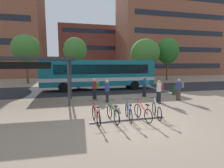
{
  "coord_description": "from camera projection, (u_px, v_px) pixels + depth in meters",
  "views": [
    {
      "loc": [
        -3.04,
        -7.53,
        2.87
      ],
      "look_at": [
        -0.17,
        4.74,
        1.28
      ],
      "focal_mm": 26.44,
      "sensor_mm": 36.0,
      "label": 1
    }
  ],
  "objects": [
    {
      "name": "commuter_teal_pack_4",
      "position": [
        145.0,
        85.0,
        14.1
      ],
      "size": [
        0.5,
        0.6,
        1.72
      ],
      "rotation": [
        0.0,
        0.0,
        2.0
      ],
      "color": "black",
      "rests_on": "ground"
    },
    {
      "name": "commuter_red_pack_2",
      "position": [
        159.0,
        90.0,
        12.04
      ],
      "size": [
        0.6,
        0.48,
        1.65
      ],
      "rotation": [
        0.0,
        0.0,
        3.52
      ],
      "color": "black",
      "rests_on": "ground"
    },
    {
      "name": "parked_bicycle_red_0",
      "position": [
        96.0,
        115.0,
        7.98
      ],
      "size": [
        0.52,
        1.72,
        0.99
      ],
      "rotation": [
        0.0,
        0.0,
        1.67
      ],
      "color": "black",
      "rests_on": "ground"
    },
    {
      "name": "trash_bin",
      "position": [
        175.0,
        89.0,
        15.12
      ],
      "size": [
        0.55,
        0.55,
        1.03
      ],
      "color": "#284C2D",
      "rests_on": "ground"
    },
    {
      "name": "bike_rack",
      "position": [
        128.0,
        119.0,
        8.3
      ],
      "size": [
        3.92,
        0.13,
        0.7
      ],
      "rotation": [
        0.0,
        0.0,
        0.01
      ],
      "color": "#47474C",
      "rests_on": "ground"
    },
    {
      "name": "parked_bicycle_blue_2",
      "position": [
        129.0,
        112.0,
        8.37
      ],
      "size": [
        0.52,
        1.71,
        0.99
      ],
      "rotation": [
        0.0,
        0.0,
        1.44
      ],
      "color": "black",
      "rests_on": "ground"
    },
    {
      "name": "commuter_olive_pack_3",
      "position": [
        95.0,
        87.0,
        13.1
      ],
      "size": [
        0.61,
        0.54,
        1.68
      ],
      "rotation": [
        0.0,
        0.0,
        2.59
      ],
      "color": "black",
      "rests_on": "ground"
    },
    {
      "name": "ground",
      "position": [
        137.0,
        120.0,
        8.32
      ],
      "size": [
        200.0,
        200.0,
        0.0
      ],
      "primitive_type": "plane",
      "color": "gray"
    },
    {
      "name": "street_tree_3",
      "position": [
        75.0,
        50.0,
        23.21
      ],
      "size": [
        3.31,
        3.31,
        6.46
      ],
      "color": "brown",
      "rests_on": "ground"
    },
    {
      "name": "street_tree_1",
      "position": [
        168.0,
        51.0,
        27.76
      ],
      "size": [
        3.62,
        3.62,
        7.08
      ],
      "color": "brown",
      "rests_on": "ground"
    },
    {
      "name": "street_tree_0",
      "position": [
        26.0,
        49.0,
        22.8
      ],
      "size": [
        3.75,
        3.75,
        6.81
      ],
      "color": "brown",
      "rests_on": "ground"
    },
    {
      "name": "commuter_black_pack_1",
      "position": [
        107.0,
        89.0,
        12.19
      ],
      "size": [
        0.39,
        0.57,
        1.67
      ],
      "rotation": [
        0.0,
        0.0,
        4.54
      ],
      "color": "black",
      "rests_on": "ground"
    },
    {
      "name": "transit_shelter",
      "position": [
        26.0,
        60.0,
        11.39
      ],
      "size": [
        6.69,
        3.32,
        3.29
      ],
      "rotation": [
        0.0,
        0.0,
        -0.04
      ],
      "color": "#38383D",
      "rests_on": "ground"
    },
    {
      "name": "building_right_wing",
      "position": [
        169.0,
        30.0,
        41.91
      ],
      "size": [
        25.58,
        10.24,
        22.64
      ],
      "color": "brown",
      "rests_on": "ground"
    },
    {
      "name": "street_tree_2",
      "position": [
        145.0,
        53.0,
        26.1
      ],
      "size": [
        4.57,
        4.57,
        6.7
      ],
      "color": "brown",
      "rests_on": "ground"
    },
    {
      "name": "parked_bicycle_green_1",
      "position": [
        113.0,
        114.0,
        8.17
      ],
      "size": [
        0.52,
        1.71,
        0.99
      ],
      "rotation": [
        0.0,
        0.0,
        1.7
      ],
      "color": "black",
      "rests_on": "ground"
    },
    {
      "name": "building_centre_block",
      "position": [
        90.0,
        51.0,
        51.66
      ],
      "size": [
        17.52,
        13.9,
        13.31
      ],
      "color": "brown",
      "rests_on": "ground"
    },
    {
      "name": "parked_bicycle_silver_4",
      "position": [
        157.0,
        110.0,
        8.75
      ],
      "size": [
        0.56,
        1.69,
        0.99
      ],
      "rotation": [
        0.0,
        0.0,
        1.36
      ],
      "color": "black",
      "rests_on": "ground"
    },
    {
      "name": "city_bus",
      "position": [
        98.0,
        73.0,
        18.11
      ],
      "size": [
        12.05,
        2.68,
        3.2
      ],
      "rotation": [
        0.0,
        0.0,
        3.13
      ],
      "color": "#0F6070",
      "rests_on": "ground"
    },
    {
      "name": "parked_bicycle_red_3",
      "position": [
        143.0,
        112.0,
        8.37
      ],
      "size": [
        0.52,
        1.71,
        0.99
      ],
      "rotation": [
        0.0,
        0.0,
        1.71
      ],
      "color": "black",
      "rests_on": "ground"
    },
    {
      "name": "bus_lane_asphalt",
      "position": [
        102.0,
        89.0,
        18.42
      ],
      "size": [
        80.0,
        7.2,
        0.01
      ],
      "primitive_type": "cube",
      "color": "#232326",
      "rests_on": "ground"
    },
    {
      "name": "commuter_grey_pack_0",
      "position": [
        179.0,
        88.0,
        12.73
      ],
      "size": [
        0.54,
        0.36,
        1.67
      ],
      "rotation": [
        0.0,
        0.0,
        3.21
      ],
      "color": "#47382D",
      "rests_on": "ground"
    }
  ]
}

